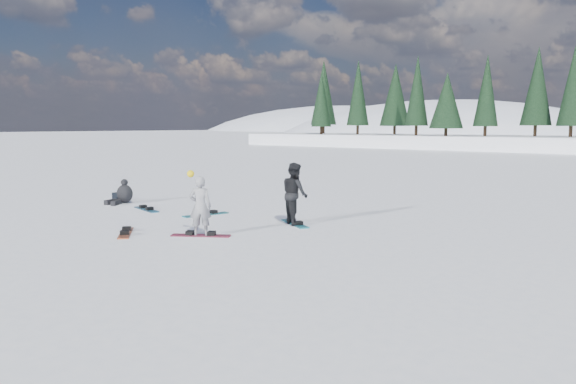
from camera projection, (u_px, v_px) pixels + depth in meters
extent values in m
plane|color=white|center=(235.00, 231.00, 14.83)|extent=(420.00, 420.00, 0.00)
ellipsoid|color=white|center=(442.00, 173.00, 190.93)|extent=(143.00, 110.00, 49.50)
ellipsoid|color=white|center=(339.00, 161.00, 265.85)|extent=(169.00, 130.00, 52.00)
cone|color=black|center=(317.00, 107.00, 80.34)|extent=(3.20, 3.20, 7.50)
cone|color=black|center=(342.00, 107.00, 77.68)|extent=(3.20, 3.20, 7.50)
cone|color=black|center=(368.00, 106.00, 75.01)|extent=(3.20, 3.20, 7.50)
cone|color=black|center=(396.00, 105.00, 72.35)|extent=(3.20, 3.20, 7.50)
cone|color=black|center=(427.00, 105.00, 69.68)|extent=(3.20, 3.20, 7.50)
cone|color=black|center=(460.00, 104.00, 67.02)|extent=(3.20, 3.20, 7.50)
cone|color=black|center=(495.00, 103.00, 64.35)|extent=(3.20, 3.20, 7.50)
cone|color=black|center=(534.00, 102.00, 61.69)|extent=(3.20, 3.20, 7.50)
cone|color=black|center=(576.00, 101.00, 59.02)|extent=(3.20, 3.20, 7.50)
imported|color=#9D9CA1|center=(200.00, 206.00, 14.02)|extent=(0.66, 0.63, 1.52)
sphere|color=yellow|center=(191.00, 174.00, 13.96)|extent=(0.18, 0.18, 0.18)
imported|color=black|center=(295.00, 194.00, 15.70)|extent=(1.06, 0.99, 1.74)
ellipsoid|color=black|center=(125.00, 194.00, 20.01)|extent=(0.78, 0.74, 0.65)
sphere|color=black|center=(124.00, 182.00, 19.97)|extent=(0.25, 0.25, 0.25)
cube|color=black|center=(116.00, 203.00, 19.59)|extent=(0.45, 0.57, 0.17)
cube|color=black|center=(111.00, 202.00, 19.79)|extent=(0.32, 0.59, 0.17)
cube|color=black|center=(118.00, 197.00, 20.63)|extent=(0.49, 0.37, 0.30)
cube|color=maroon|center=(201.00, 236.00, 14.11)|extent=(1.41, 1.06, 0.03)
cube|color=teal|center=(295.00, 224.00, 15.81)|extent=(1.44, 0.99, 0.03)
cube|color=#155478|center=(146.00, 209.00, 18.46)|extent=(1.52, 0.65, 0.03)
cube|color=#9F4422|center=(126.00, 233.00, 14.44)|extent=(1.33, 1.17, 0.03)
cube|color=teal|center=(206.00, 215.00, 17.39)|extent=(0.63, 1.52, 0.03)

